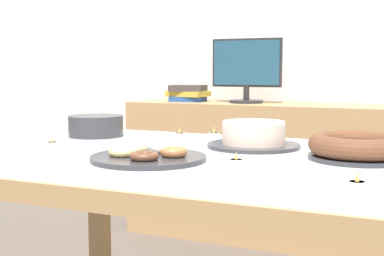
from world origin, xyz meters
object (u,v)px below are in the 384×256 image
Objects in this scene: computer_monitor at (247,71)px; tealight_near_cakes at (357,184)px; tealight_centre at (179,135)px; cake_chocolate_round at (254,136)px; tealight_left_edge at (52,144)px; tealight_right_edge at (214,134)px; cake_golden_bundt at (358,147)px; tealight_near_front at (236,161)px; book_stack at (188,93)px; plate_stack at (96,126)px; pastry_platter at (148,156)px.

computer_monitor is 2.04m from tealight_near_cakes.
tealight_centre is at bearing -83.82° from computer_monitor.
cake_chocolate_round is 7.70× the size of tealight_left_edge.
tealight_right_edge is at bearing 50.30° from tealight_left_edge.
tealight_near_cakes is at bearing -83.25° from cake_golden_bundt.
tealight_near_front is at bearing -72.57° from computer_monitor.
book_stack reaches higher than plate_stack.
tealight_centre is 1.00× the size of tealight_near_front.
computer_monitor reaches higher than tealight_near_cakes.
computer_monitor is at bearing 119.29° from cake_golden_bundt.
tealight_near_front is (0.53, -1.67, -0.24)m from computer_monitor.
tealight_right_edge is at bearing 32.98° from tealight_centre.
book_stack reaches higher than tealight_right_edge.
tealight_near_front is at bearing -141.82° from cake_golden_bundt.
tealight_right_edge is at bearing 130.77° from tealight_near_cakes.
pastry_platter is (-0.19, -0.37, -0.02)m from cake_chocolate_round.
cake_golden_bundt is at bearing -20.23° from tealight_centre.
pastry_platter is 0.60m from tealight_near_cakes.
tealight_centre is at bearing 157.64° from cake_chocolate_round.
cake_golden_bundt is 1.33× the size of plate_stack.
book_stack is 1.62m from tealight_left_edge.
cake_golden_bundt is (1.19, -1.45, -0.08)m from book_stack.
tealight_left_edge is at bearing -81.88° from book_stack.
tealight_left_edge is 0.68m from tealight_near_front.
tealight_near_front is (0.71, -0.38, -0.03)m from plate_stack.
computer_monitor is 1.51× the size of cake_golden_bundt.
pastry_platter is at bearing -117.82° from cake_chocolate_round.
cake_golden_bundt is at bearing 96.75° from tealight_near_cakes.
computer_monitor is at bearing 115.03° from tealight_near_cakes.
tealight_right_edge is at bearing 22.35° from plate_stack.
tealight_centre is (-0.68, 0.25, -0.03)m from cake_golden_bundt.
computer_monitor reaches higher than tealight_right_edge.
cake_golden_bundt is (0.81, -1.45, -0.21)m from computer_monitor.
book_stack is at bearing 110.94° from pastry_platter.
computer_monitor is at bearing 102.16° from tealight_right_edge.
plate_stack is at bearing 176.60° from cake_chocolate_round.
computer_monitor reaches higher than cake_chocolate_round.
tealight_near_cakes is (0.05, -0.39, -0.03)m from cake_golden_bundt.
cake_golden_bundt is 0.37m from tealight_near_front.
tealight_centre and tealight_left_edge have the same top height.
cake_golden_bundt is at bearing 38.18° from tealight_near_front.
book_stack is 0.82× the size of cake_chocolate_round.
plate_stack is at bearing -81.24° from book_stack.
cake_chocolate_round reaches higher than tealight_left_edge.
cake_chocolate_round reaches higher than tealight_right_edge.
computer_monitor is 10.60× the size of tealight_right_edge.
cake_chocolate_round is 0.64m from tealight_near_cakes.
cake_golden_bundt is (0.35, -0.11, -0.00)m from cake_chocolate_round.
tealight_centre is 1.00× the size of tealight_left_edge.
book_stack is 0.90× the size of cake_golden_bundt.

